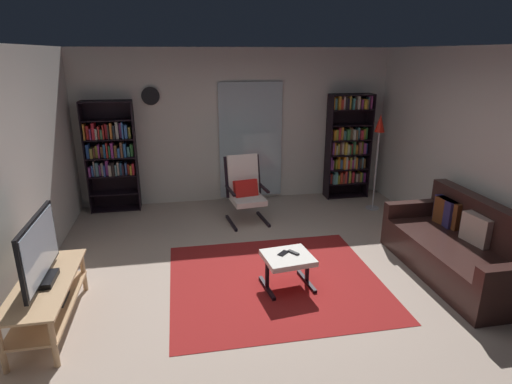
% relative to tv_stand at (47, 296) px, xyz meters
% --- Properties ---
extents(ground_plane, '(7.02, 7.02, 0.00)m').
position_rel_tv_stand_xyz_m(ground_plane, '(2.31, 0.49, -0.32)').
color(ground_plane, '#B7A191').
extents(wall_back, '(5.60, 0.06, 2.60)m').
position_rel_tv_stand_xyz_m(wall_back, '(2.31, 3.39, 0.98)').
color(wall_back, silver).
rests_on(wall_back, ground).
extents(wall_left, '(0.06, 6.00, 2.60)m').
position_rel_tv_stand_xyz_m(wall_left, '(-0.39, 0.49, 0.98)').
color(wall_left, silver).
rests_on(wall_left, ground).
extents(wall_right, '(0.06, 6.00, 2.60)m').
position_rel_tv_stand_xyz_m(wall_right, '(5.01, 0.49, 0.98)').
color(wall_right, silver).
rests_on(wall_right, ground).
extents(glass_door_panel, '(1.10, 0.01, 2.00)m').
position_rel_tv_stand_xyz_m(glass_door_panel, '(2.54, 3.33, 0.73)').
color(glass_door_panel, silver).
extents(area_rug, '(2.40, 2.18, 0.01)m').
position_rel_tv_stand_xyz_m(area_rug, '(2.32, 0.41, -0.31)').
color(area_rug, maroon).
rests_on(area_rug, ground).
extents(tv_stand, '(0.50, 1.32, 0.48)m').
position_rel_tv_stand_xyz_m(tv_stand, '(0.00, 0.00, 0.00)').
color(tv_stand, tan).
rests_on(tv_stand, ground).
extents(television, '(0.20, 0.98, 0.64)m').
position_rel_tv_stand_xyz_m(television, '(0.00, -0.01, 0.47)').
color(television, black).
rests_on(television, tv_stand).
extents(bookshelf_near_tv, '(0.79, 0.30, 1.81)m').
position_rel_tv_stand_xyz_m(bookshelf_near_tv, '(0.22, 3.19, 0.65)').
color(bookshelf_near_tv, black).
rests_on(bookshelf_near_tv, ground).
extents(bookshelf_near_sofa, '(0.76, 0.30, 1.84)m').
position_rel_tv_stand_xyz_m(bookshelf_near_sofa, '(4.26, 3.15, 0.62)').
color(bookshelf_near_sofa, black).
rests_on(bookshelf_near_sofa, ground).
extents(leather_sofa, '(0.87, 1.97, 0.88)m').
position_rel_tv_stand_xyz_m(leather_sofa, '(4.51, 0.19, -0.00)').
color(leather_sofa, '#331C19').
rests_on(leather_sofa, ground).
extents(lounge_armchair, '(0.63, 0.71, 1.02)m').
position_rel_tv_stand_xyz_m(lounge_armchair, '(2.28, 2.32, 0.22)').
color(lounge_armchair, black).
rests_on(lounge_armchair, ground).
extents(ottoman, '(0.57, 0.54, 0.39)m').
position_rel_tv_stand_xyz_m(ottoman, '(2.42, 0.26, 0.00)').
color(ottoman, white).
rests_on(ottoman, ground).
extents(tv_remote, '(0.11, 0.14, 0.02)m').
position_rel_tv_stand_xyz_m(tv_remote, '(2.50, 0.30, 0.08)').
color(tv_remote, black).
rests_on(tv_remote, ottoman).
extents(cell_phone, '(0.15, 0.15, 0.01)m').
position_rel_tv_stand_xyz_m(cell_phone, '(2.38, 0.32, 0.07)').
color(cell_phone, black).
rests_on(cell_phone, ottoman).
extents(floor_lamp_by_shelf, '(0.22, 0.22, 1.59)m').
position_rel_tv_stand_xyz_m(floor_lamp_by_shelf, '(4.48, 2.42, 0.91)').
color(floor_lamp_by_shelf, '#A5A5AD').
rests_on(floor_lamp_by_shelf, ground).
extents(wall_clock, '(0.29, 0.03, 0.29)m').
position_rel_tv_stand_xyz_m(wall_clock, '(0.91, 3.32, 1.53)').
color(wall_clock, silver).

